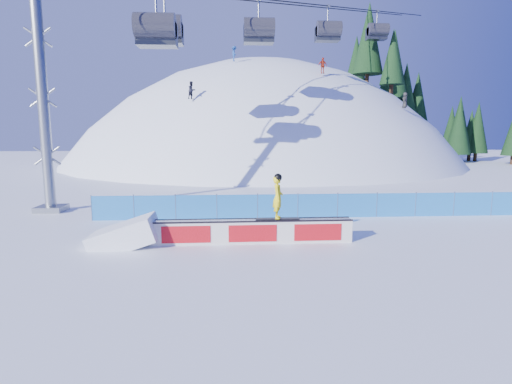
{
  "coord_description": "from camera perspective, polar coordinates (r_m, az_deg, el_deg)",
  "views": [
    {
      "loc": [
        -4.27,
        -14.78,
        4.21
      ],
      "look_at": [
        -3.21,
        2.3,
        1.65
      ],
      "focal_mm": 28.0,
      "sensor_mm": 36.0,
      "label": 1
    }
  ],
  "objects": [
    {
      "name": "snow_ramp",
      "position": [
        15.97,
        -18.16,
        -7.23
      ],
      "size": [
        2.59,
        1.63,
        1.61
      ],
      "primitive_type": null,
      "rotation": [
        0.0,
        -0.31,
        0.01
      ],
      "color": "white",
      "rests_on": "ground"
    },
    {
      "name": "distant_skiers",
      "position": [
        43.92,
        3.35,
        16.41
      ],
      "size": [
        23.24,
        9.12,
        7.05
      ],
      "color": "black",
      "rests_on": "ground"
    },
    {
      "name": "snowboarder",
      "position": [
        15.21,
        3.14,
        -0.69
      ],
      "size": [
        1.68,
        0.65,
        1.76
      ],
      "rotation": [
        0.0,
        0.0,
        1.4
      ],
      "color": "black",
      "rests_on": "rail_box"
    },
    {
      "name": "snow_hill",
      "position": [
        61.12,
        0.72,
        -12.82
      ],
      "size": [
        64.0,
        64.0,
        64.0
      ],
      "color": "white",
      "rests_on": "ground"
    },
    {
      "name": "ground",
      "position": [
        15.95,
        12.22,
        -7.01
      ],
      "size": [
        160.0,
        160.0,
        0.0
      ],
      "primitive_type": "plane",
      "color": "white",
      "rests_on": "ground"
    },
    {
      "name": "treeline",
      "position": [
        63.31,
        24.71,
        11.7
      ],
      "size": [
        24.73,
        12.51,
        19.15
      ],
      "color": "black",
      "rests_on": "ground"
    },
    {
      "name": "chairlift",
      "position": [
        45.04,
        8.97,
        24.74
      ],
      "size": [
        40.8,
        41.7,
        22.0
      ],
      "color": "gray",
      "rests_on": "ground"
    },
    {
      "name": "rail_box",
      "position": [
        15.39,
        -0.53,
        -5.63
      ],
      "size": [
        7.69,
        0.59,
        0.92
      ],
      "rotation": [
        0.0,
        0.0,
        0.01
      ],
      "color": "silver",
      "rests_on": "ground"
    },
    {
      "name": "safety_fence",
      "position": [
        20.07,
        8.81,
        -1.96
      ],
      "size": [
        22.05,
        0.05,
        1.3
      ],
      "color": "blue",
      "rests_on": "ground"
    }
  ]
}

